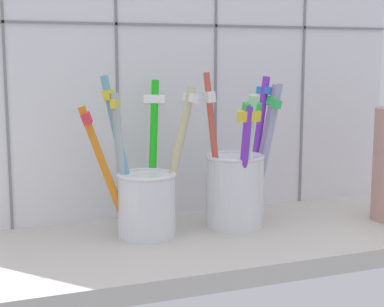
# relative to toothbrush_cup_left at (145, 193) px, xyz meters

# --- Properties ---
(counter_slab) EXTENTS (0.64, 0.22, 0.02)m
(counter_slab) POSITION_rel_toothbrush_cup_left_xyz_m (0.06, -0.03, -0.06)
(counter_slab) COLOR #BCB7AD
(counter_slab) RESTS_ON ground
(tile_wall_back) EXTENTS (0.64, 0.02, 0.45)m
(tile_wall_back) POSITION_rel_toothbrush_cup_left_xyz_m (0.06, 0.09, 0.16)
(tile_wall_back) COLOR white
(tile_wall_back) RESTS_ON ground
(toothbrush_cup_left) EXTENTS (0.13, 0.10, 0.18)m
(toothbrush_cup_left) POSITION_rel_toothbrush_cup_left_xyz_m (0.00, 0.00, 0.00)
(toothbrush_cup_left) COLOR white
(toothbrush_cup_left) RESTS_ON counter_slab
(toothbrush_cup_right) EXTENTS (0.10, 0.09, 0.18)m
(toothbrush_cup_right) POSITION_rel_toothbrush_cup_left_xyz_m (0.11, -0.00, 0.00)
(toothbrush_cup_right) COLOR white
(toothbrush_cup_right) RESTS_ON counter_slab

